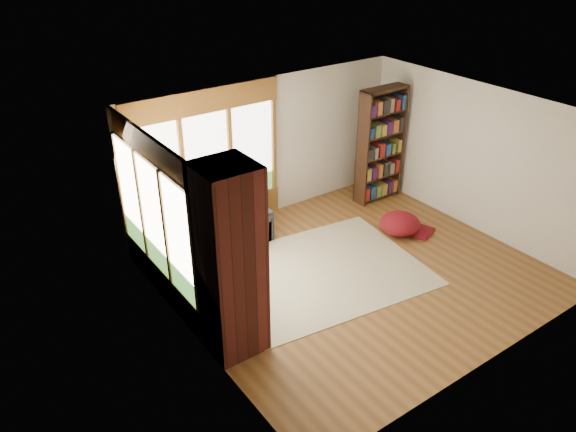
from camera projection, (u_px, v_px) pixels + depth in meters
floor at (353, 273)px, 8.94m from camera, size 5.50×5.50×0.00m
ceiling at (364, 116)px, 7.70m from camera, size 5.50×5.50×0.00m
wall_back at (266, 149)px, 10.11m from camera, size 5.50×0.04×2.60m
wall_front at (501, 280)px, 6.53m from camera, size 5.50×0.04×2.60m
wall_left at (191, 259)px, 6.93m from camera, size 0.04×5.00×2.60m
wall_right at (478, 159)px, 9.72m from camera, size 0.04×5.00×2.60m
windows_back at (208, 162)px, 9.46m from camera, size 2.82×0.10×1.90m
windows_left at (154, 216)px, 7.78m from camera, size 0.10×2.62×1.90m
roller_blind at (129, 170)px, 8.20m from camera, size 0.03×0.72×0.90m
brick_chimney at (230, 262)px, 6.86m from camera, size 0.70×0.70×2.60m
sectional_sofa at (193, 248)px, 9.03m from camera, size 2.20×2.20×0.80m
area_rug at (319, 272)px, 8.95m from camera, size 3.51×2.85×0.01m
bookshelf at (380, 145)px, 10.75m from camera, size 0.96×0.32×2.25m
pouf at (400, 223)px, 9.96m from camera, size 0.94×0.94×0.39m
dog_tan at (190, 214)px, 9.00m from camera, size 1.03×0.72×0.53m
dog_brindle at (208, 244)px, 8.27m from camera, size 0.66×0.88×0.44m
throw_pillows at (194, 220)px, 8.89m from camera, size 1.98×1.68×0.45m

